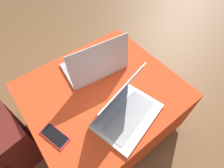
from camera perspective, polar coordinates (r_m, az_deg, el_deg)
ground_plane at (r=1.44m, az=-2.37°, el=-12.09°), size 14.00×14.00×0.00m
ottoman at (r=1.23m, az=-2.72°, el=-7.68°), size 0.89×0.80×0.45m
laptop_near at (r=0.92m, az=3.99°, el=-8.16°), size 0.40×0.33×0.25m
laptop_far at (r=1.11m, az=-5.37°, el=6.41°), size 0.40×0.29×0.26m
cell_phone at (r=0.95m, az=-18.18°, el=-15.73°), size 0.11×0.17×0.01m
backpack at (r=1.35m, az=-30.16°, el=-15.18°), size 0.27×0.38×0.47m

